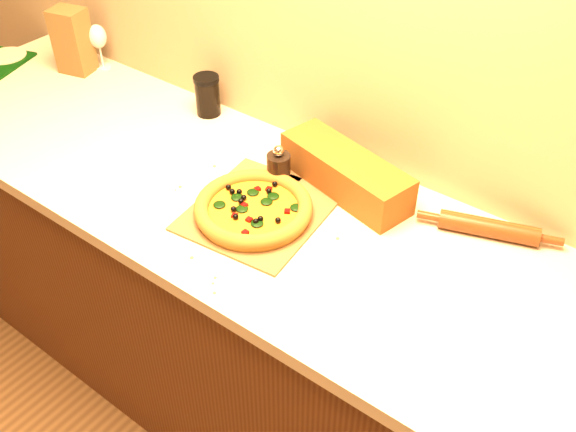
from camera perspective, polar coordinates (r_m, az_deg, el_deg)
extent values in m
plane|color=#9E8460|center=(1.61, 8.05, 17.93)|extent=(4.00, 0.00, 4.00)
cube|color=#4A2310|center=(1.95, 0.58, -11.12)|extent=(2.80, 0.65, 0.86)
cube|color=beige|center=(1.62, 0.69, -1.08)|extent=(2.84, 0.68, 0.04)
cube|color=brown|center=(1.64, -2.62, 0.41)|extent=(0.35, 0.39, 0.01)
cube|color=brown|center=(1.79, 1.40, 4.42)|extent=(0.07, 0.15, 0.01)
cylinder|color=#BE882F|center=(1.62, -3.08, 0.34)|extent=(0.28, 0.28, 0.01)
cylinder|color=gold|center=(1.61, -3.09, 0.63)|extent=(0.24, 0.24, 0.01)
torus|color=brown|center=(1.61, -3.10, 0.80)|extent=(0.30, 0.30, 0.04)
ellipsoid|color=black|center=(1.60, -1.28, 0.70)|extent=(0.03, 0.03, 0.01)
sphere|color=black|center=(1.61, -4.48, 1.09)|extent=(0.02, 0.02, 0.02)
cube|color=#7E0404|center=(1.57, -3.63, -0.22)|extent=(0.02, 0.02, 0.01)
cylinder|color=black|center=(1.59, -3.16, -1.16)|extent=(0.03, 0.03, 0.01)
cylinder|color=black|center=(1.71, -0.83, 4.15)|extent=(0.06, 0.06, 0.09)
sphere|color=silver|center=(1.68, -0.85, 5.81)|extent=(0.03, 0.03, 0.03)
cylinder|color=#5A240F|center=(1.63, 17.40, -1.00)|extent=(0.24, 0.12, 0.05)
cylinder|color=#5A240F|center=(1.65, 22.39, -1.99)|extent=(0.06, 0.04, 0.02)
cylinder|color=#5A240F|center=(1.63, 12.35, 0.01)|extent=(0.06, 0.04, 0.02)
cube|color=brown|center=(1.69, 5.14, 3.85)|extent=(0.40, 0.21, 0.11)
cylinder|color=silver|center=(2.40, -16.09, 12.64)|extent=(0.06, 0.06, 0.00)
cylinder|color=silver|center=(2.39, -16.25, 13.41)|extent=(0.01, 0.01, 0.07)
ellipsoid|color=silver|center=(2.36, -16.59, 15.05)|extent=(0.06, 0.06, 0.08)
cube|color=brown|center=(2.36, -18.60, 14.54)|extent=(0.13, 0.11, 0.22)
cylinder|color=black|center=(2.03, -7.15, 10.42)|extent=(0.08, 0.08, 0.11)
cylinder|color=black|center=(2.00, -7.30, 12.01)|extent=(0.08, 0.08, 0.01)
cylinder|color=beige|center=(2.58, -23.75, 12.82)|extent=(0.18, 0.18, 0.01)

